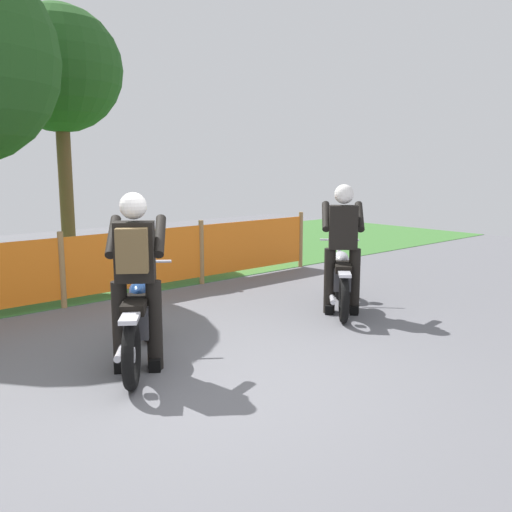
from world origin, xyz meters
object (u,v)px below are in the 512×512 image
(motorcycle_trailing, at_px, (140,318))
(rider_trailing, at_px, (135,272))
(rider_lead, at_px, (343,244))
(motorcycle_lead, at_px, (341,278))

(motorcycle_trailing, height_order, rider_trailing, rider_trailing)
(rider_lead, distance_m, rider_trailing, 3.04)
(motorcycle_lead, height_order, rider_lead, rider_lead)
(rider_lead, bearing_deg, motorcycle_lead, 0.58)
(motorcycle_lead, bearing_deg, motorcycle_trailing, 136.65)
(rider_trailing, bearing_deg, motorcycle_lead, -50.90)
(motorcycle_lead, distance_m, motorcycle_trailing, 3.05)
(motorcycle_trailing, bearing_deg, motorcycle_lead, -54.03)
(motorcycle_lead, distance_m, rider_trailing, 3.22)
(motorcycle_lead, distance_m, rider_lead, 0.52)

